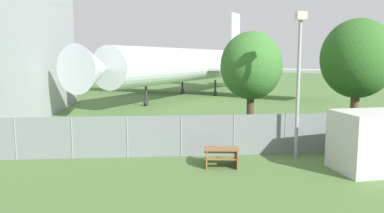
{
  "coord_description": "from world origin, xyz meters",
  "views": [
    {
      "loc": [
        -3.49,
        -6.02,
        4.71
      ],
      "look_at": [
        -1.77,
        14.44,
        2.0
      ],
      "focal_mm": 35.0,
      "sensor_mm": 36.0,
      "label": 1
    }
  ],
  "objects_px": {
    "airplane": "(195,65)",
    "tree_near_hangar": "(251,66)",
    "picnic_bench_near_cabin": "(221,155)",
    "tree_left_of_cabin": "(357,59)"
  },
  "relations": [
    {
      "from": "airplane",
      "to": "tree_near_hangar",
      "type": "relative_size",
      "value": 5.96
    },
    {
      "from": "picnic_bench_near_cabin",
      "to": "tree_left_of_cabin",
      "type": "height_order",
      "value": "tree_left_of_cabin"
    },
    {
      "from": "airplane",
      "to": "picnic_bench_near_cabin",
      "type": "relative_size",
      "value": 22.15
    },
    {
      "from": "airplane",
      "to": "tree_near_hangar",
      "type": "distance_m",
      "value": 25.18
    },
    {
      "from": "airplane",
      "to": "tree_left_of_cabin",
      "type": "distance_m",
      "value": 26.47
    },
    {
      "from": "picnic_bench_near_cabin",
      "to": "airplane",
      "type": "bearing_deg",
      "value": 87.08
    },
    {
      "from": "airplane",
      "to": "picnic_bench_near_cabin",
      "type": "distance_m",
      "value": 30.13
    },
    {
      "from": "picnic_bench_near_cabin",
      "to": "tree_near_hangar",
      "type": "bearing_deg",
      "value": 63.12
    },
    {
      "from": "tree_near_hangar",
      "to": "tree_left_of_cabin",
      "type": "distance_m",
      "value": 5.93
    },
    {
      "from": "tree_near_hangar",
      "to": "tree_left_of_cabin",
      "type": "relative_size",
      "value": 0.9
    }
  ]
}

